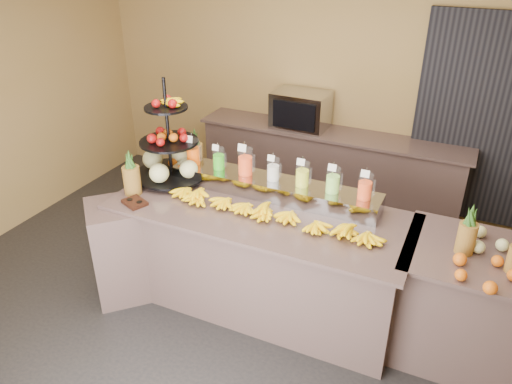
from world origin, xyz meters
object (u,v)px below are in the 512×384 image
Objects in this scene: right_fruit_pile at (485,259)px; oven_warmer at (301,110)px; condiment_caddy at (135,202)px; banana_heap at (269,209)px; fruit_stand at (174,156)px; pitcher_tray at (273,188)px.

right_fruit_pile is 0.72× the size of oven_warmer.
condiment_caddy is 2.38m from oven_warmer.
fruit_stand is at bearing 167.09° from banana_heap.
right_fruit_pile is at bearing -42.78° from oven_warmer.
pitcher_tray is at bearing 107.69° from banana_heap.
banana_heap is 1.97× the size of fruit_stand.
pitcher_tray is 2.99× the size of oven_warmer.
banana_heap is at bearing -2.75° from fruit_stand.
oven_warmer is (0.55, 1.76, -0.03)m from fruit_stand.
condiment_caddy is at bearing -164.64° from banana_heap.
oven_warmer is (-0.48, 2.00, 0.15)m from banana_heap.
pitcher_tray reaches higher than condiment_caddy.
fruit_stand is 2.12× the size of right_fruit_pile.
banana_heap is 1.13m from condiment_caddy.
pitcher_tray is at bearing -75.89° from oven_warmer.
condiment_caddy is 0.32× the size of oven_warmer.
right_fruit_pile is at bearing -1.09° from banana_heap.
oven_warmer reaches higher than pitcher_tray.
right_fruit_pile is (2.62, -0.27, -0.16)m from fruit_stand.
pitcher_tray is 4.18× the size of right_fruit_pile.
fruit_stand reaches higher than condiment_caddy.
banana_heap is 9.39× the size of condiment_caddy.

